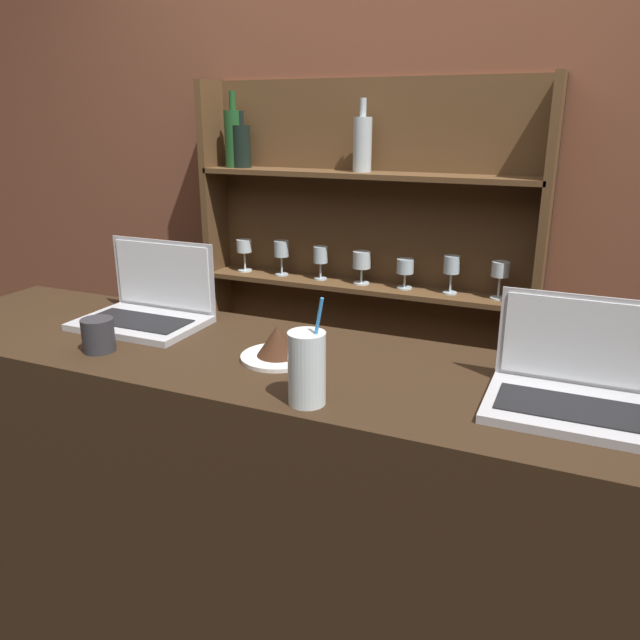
% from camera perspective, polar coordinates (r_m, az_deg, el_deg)
% --- Properties ---
extents(bar_counter, '(1.93, 0.52, 1.07)m').
position_cam_1_polar(bar_counter, '(1.80, -6.30, -19.00)').
color(bar_counter, black).
rests_on(bar_counter, ground_plane).
extents(back_wall, '(7.00, 0.06, 2.70)m').
position_cam_1_polar(back_wall, '(2.54, 6.61, 11.92)').
color(back_wall, brown).
rests_on(back_wall, ground_plane).
extents(back_shelf, '(1.37, 0.18, 1.76)m').
position_cam_1_polar(back_shelf, '(2.57, 3.72, 2.55)').
color(back_shelf, brown).
rests_on(back_shelf, ground_plane).
extents(laptop_near, '(0.34, 0.23, 0.22)m').
position_cam_1_polar(laptop_near, '(1.80, -15.42, 1.22)').
color(laptop_near, '#ADADB2').
rests_on(laptop_near, bar_counter).
extents(laptop_far, '(0.31, 0.23, 0.21)m').
position_cam_1_polar(laptop_far, '(1.33, 21.92, -5.57)').
color(laptop_far, '#ADADB2').
rests_on(laptop_far, bar_counter).
extents(cake_plate, '(0.18, 0.18, 0.08)m').
position_cam_1_polar(cake_plate, '(1.48, -3.90, -2.35)').
color(cake_plate, silver).
rests_on(cake_plate, bar_counter).
extents(water_glass, '(0.08, 0.08, 0.22)m').
position_cam_1_polar(water_glass, '(1.24, -1.21, -4.42)').
color(water_glass, silver).
rests_on(water_glass, bar_counter).
extents(coffee_cup, '(0.08, 0.08, 0.08)m').
position_cam_1_polar(coffee_cup, '(1.62, -19.62, -1.30)').
color(coffee_cup, '#2D2D33').
rests_on(coffee_cup, bar_counter).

